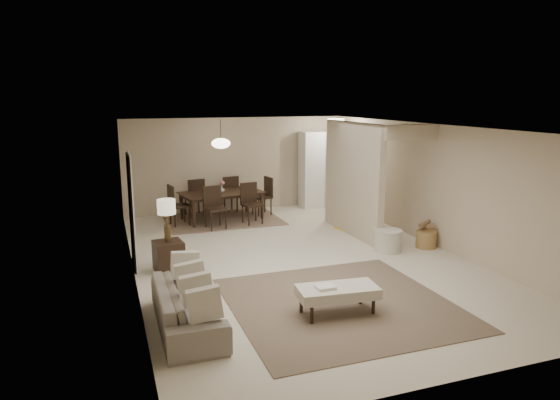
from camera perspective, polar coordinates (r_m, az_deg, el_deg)
name	(u,v)px	position (r m, az deg, el deg)	size (l,w,h in m)	color
floor	(297,258)	(9.63, 1.98, -6.69)	(9.00, 9.00, 0.00)	beige
ceiling	(298,127)	(9.15, 2.09, 8.34)	(9.00, 9.00, 0.00)	white
back_wall	(237,164)	(13.54, -4.98, 4.09)	(6.00, 6.00, 0.00)	#C5B395
left_wall	(131,206)	(8.69, -16.70, -0.67)	(9.00, 9.00, 0.00)	#C5B395
right_wall	(433,185)	(10.76, 17.08, 1.63)	(9.00, 9.00, 0.00)	#C5B395
partition	(353,179)	(11.17, 8.30, 2.39)	(0.15, 2.50, 2.50)	#C5B395
doorway	(131,212)	(9.32, -16.64, -1.28)	(0.04, 0.90, 2.04)	black
pantry_cabinet	(321,169)	(14.02, 4.76, 3.53)	(1.20, 0.55, 2.10)	white
flush_light	(336,120)	(13.00, 6.40, 9.11)	(0.44, 0.44, 0.05)	white
living_rug	(340,303)	(7.68, 6.90, -11.65)	(3.20, 3.20, 0.01)	brown
sofa	(187,307)	(6.93, -10.57, -11.91)	(0.77, 1.97, 0.58)	gray
ottoman_bench	(337,292)	(7.22, 6.59, -10.43)	(1.19, 0.63, 0.41)	beige
side_table	(169,256)	(9.12, -12.61, -6.26)	(0.48, 0.48, 0.53)	black
table_lamp	(166,211)	(8.91, -12.84, -1.18)	(0.32, 0.32, 0.76)	#46351E
round_pouf	(388,241)	(10.23, 12.21, -4.56)	(0.56, 0.56, 0.44)	beige
wicker_basket	(426,239)	(10.68, 16.35, -4.32)	(0.41, 0.41, 0.35)	olive
dining_rug	(223,219)	(12.65, -6.56, -2.22)	(2.80, 2.10, 0.01)	brown
dining_table	(222,206)	(12.58, -6.60, -0.69)	(2.00, 1.11, 0.70)	black
dining_chairs	(222,200)	(12.55, -6.61, -0.05)	(2.69, 2.12, 0.99)	black
vase	(222,190)	(12.49, -6.64, 1.19)	(0.13, 0.13, 0.14)	silver
yellow_mat	(354,227)	(11.94, 8.43, -3.12)	(0.85, 0.52, 0.01)	yellow
pendant_light	(221,143)	(12.34, -6.77, 6.45)	(0.46, 0.46, 0.71)	#46351E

